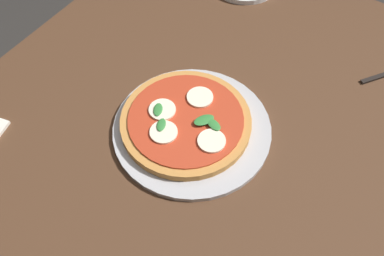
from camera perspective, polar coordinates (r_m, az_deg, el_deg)
name	(u,v)px	position (r m, az deg, el deg)	size (l,w,h in m)	color
dining_table	(236,159)	(1.01, 5.79, -4.09)	(1.20, 1.19, 0.76)	#4C301E
serving_tray	(192,129)	(0.93, 0.00, -0.14)	(0.34, 0.34, 0.01)	#B2B2B7
pizza	(186,121)	(0.92, -0.82, 0.89)	(0.28, 0.28, 0.03)	#C6843F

